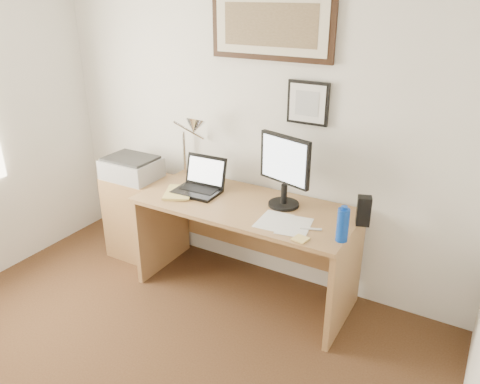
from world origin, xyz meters
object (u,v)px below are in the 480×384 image
Objects in this scene: lcd_monitor at (284,168)px; printer at (131,168)px; book at (166,192)px; desk at (251,228)px; water_bottle at (343,225)px; side_cabinet at (140,216)px; laptop at (200,184)px.

lcd_monitor reaches higher than printer.
book is 0.94m from lcd_monitor.
book reaches higher than desk.
desk is at bearing 19.85° from book.
lcd_monitor is at bearing 152.34° from water_bottle.
lcd_monitor is at bearing 2.50° from side_cabinet.
side_cabinet is 1.08m from desk.
lcd_monitor reaches higher than laptop.
printer is at bearing -179.22° from laptop.
side_cabinet is at bearing -177.50° from lcd_monitor.
desk is 3.64× the size of printer.
desk is (0.61, 0.22, -0.25)m from book.
water_bottle is 1.39m from book.
water_bottle is at bearing -5.83° from printer.
lcd_monitor is 1.18× the size of printer.
book is at bearing -160.15° from desk.
desk is 1.13m from printer.
side_cabinet is 1.92m from water_bottle.
printer is at bearing 174.17° from water_bottle.
lcd_monitor is (-0.52, 0.27, 0.18)m from water_bottle.
book is 0.78× the size of laptop.
printer reaches higher than side_cabinet.
side_cabinet is at bearing 173.29° from water_bottle.
book is 0.17× the size of desk.
laptop reaches higher than side_cabinet.
book is 0.53× the size of lcd_monitor.
water_bottle is 0.41× the size of lcd_monitor.
side_cabinet is at bearing 157.76° from book.
water_bottle is at bearing -6.71° from side_cabinet.
laptop is 0.68m from printer.
printer is at bearing -176.77° from desk.
water_bottle reaches higher than printer.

